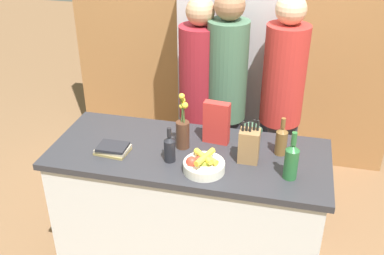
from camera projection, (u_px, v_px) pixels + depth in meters
The scene contains 15 objects.
kitchen_island at pixel (189, 209), 2.97m from camera, with size 1.71×0.71×0.90m.
back_wall_wood at pixel (231, 21), 3.88m from camera, with size 2.91×0.12×2.60m.
refrigerator at pixel (230, 66), 3.70m from camera, with size 0.74×0.63×2.04m.
fruit_bowl at pixel (203, 164), 2.55m from camera, with size 0.24×0.24×0.12m.
knife_block at pixel (249, 145), 2.61m from camera, with size 0.12×0.10×0.27m.
flower_vase at pixel (183, 131), 2.74m from camera, with size 0.08×0.08×0.37m.
cereal_box at pixel (216, 123), 2.79m from camera, with size 0.17×0.08×0.27m.
coffee_mug at pixel (251, 131), 2.88m from camera, with size 0.12×0.09×0.09m.
book_stack at pixel (113, 149), 2.73m from camera, with size 0.21×0.16×0.05m.
bottle_oil at pixel (281, 140), 2.69m from camera, with size 0.07×0.07×0.24m.
bottle_vinegar at pixel (170, 148), 2.62m from camera, with size 0.07×0.07×0.22m.
bottle_wine at pixel (291, 160), 2.46m from camera, with size 0.08×0.08×0.29m.
person_at_sink at pixel (200, 97), 3.29m from camera, with size 0.30×0.30×1.70m.
person_in_blue at pixel (226, 96), 3.20m from camera, with size 0.29×0.29×1.76m.
person_in_red_tee at pixel (281, 101), 3.17m from camera, with size 0.29×0.29×1.74m.
Camera 1 is at (0.57, -2.28, 2.35)m, focal length 42.00 mm.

